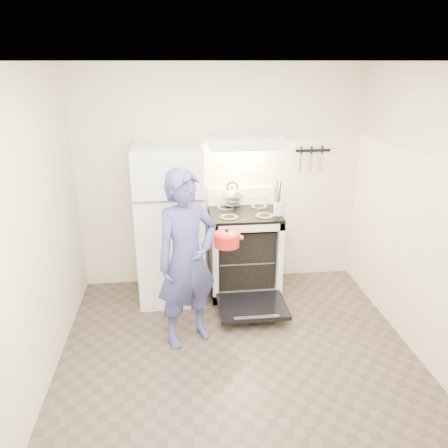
{
  "coord_description": "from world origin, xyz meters",
  "views": [
    {
      "loc": [
        -0.5,
        -2.98,
        2.5
      ],
      "look_at": [
        -0.05,
        1.0,
        1.0
      ],
      "focal_mm": 35.0,
      "sensor_mm": 36.0,
      "label": 1
    }
  ],
  "objects_px": {
    "tea_kettle": "(232,195)",
    "dutch_oven": "(227,240)",
    "stove_body": "(244,253)",
    "person": "(187,260)",
    "refrigerator": "(170,224)"
  },
  "relations": [
    {
      "from": "stove_body",
      "to": "person",
      "type": "bearing_deg",
      "value": -126.43
    },
    {
      "from": "tea_kettle",
      "to": "person",
      "type": "distance_m",
      "value": 1.24
    },
    {
      "from": "stove_body",
      "to": "tea_kettle",
      "type": "xyz_separation_m",
      "value": [
        -0.11,
        0.18,
        0.64
      ]
    },
    {
      "from": "refrigerator",
      "to": "tea_kettle",
      "type": "xyz_separation_m",
      "value": [
        0.7,
        0.21,
        0.25
      ]
    },
    {
      "from": "stove_body",
      "to": "refrigerator",
      "type": "bearing_deg",
      "value": -178.23
    },
    {
      "from": "dutch_oven",
      "to": "stove_body",
      "type": "bearing_deg",
      "value": 64.85
    },
    {
      "from": "dutch_oven",
      "to": "person",
      "type": "bearing_deg",
      "value": -139.92
    },
    {
      "from": "refrigerator",
      "to": "stove_body",
      "type": "xyz_separation_m",
      "value": [
        0.81,
        0.02,
        -0.39
      ]
    },
    {
      "from": "tea_kettle",
      "to": "dutch_oven",
      "type": "bearing_deg",
      "value": -101.31
    },
    {
      "from": "refrigerator",
      "to": "dutch_oven",
      "type": "xyz_separation_m",
      "value": [
        0.55,
        -0.54,
        0.01
      ]
    },
    {
      "from": "stove_body",
      "to": "tea_kettle",
      "type": "height_order",
      "value": "tea_kettle"
    },
    {
      "from": "tea_kettle",
      "to": "refrigerator",
      "type": "bearing_deg",
      "value": -163.25
    },
    {
      "from": "person",
      "to": "stove_body",
      "type": "bearing_deg",
      "value": 25.8
    },
    {
      "from": "refrigerator",
      "to": "person",
      "type": "relative_size",
      "value": 1.02
    },
    {
      "from": "tea_kettle",
      "to": "dutch_oven",
      "type": "height_order",
      "value": "tea_kettle"
    }
  ]
}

